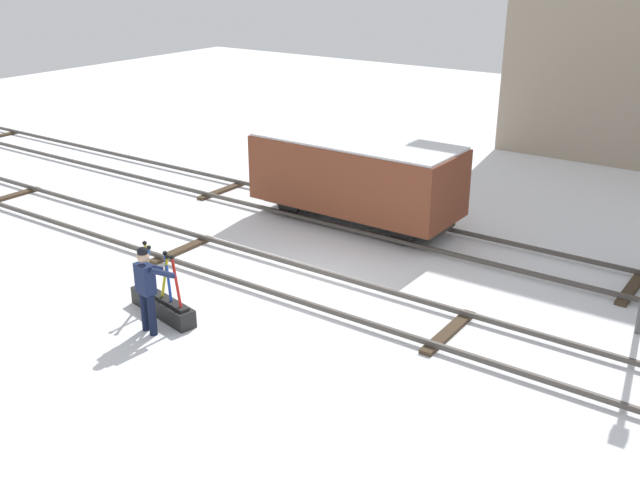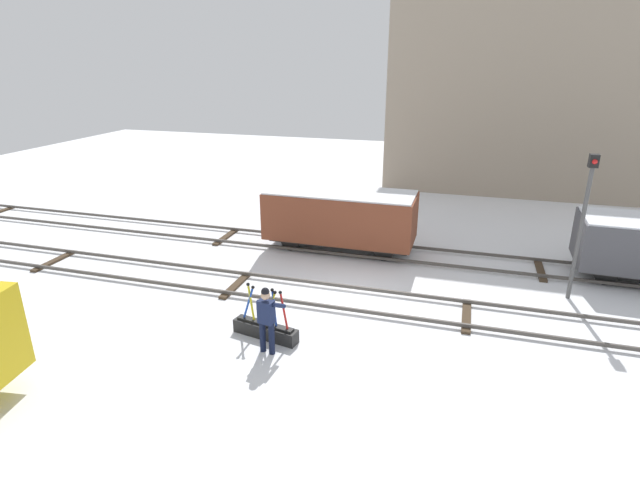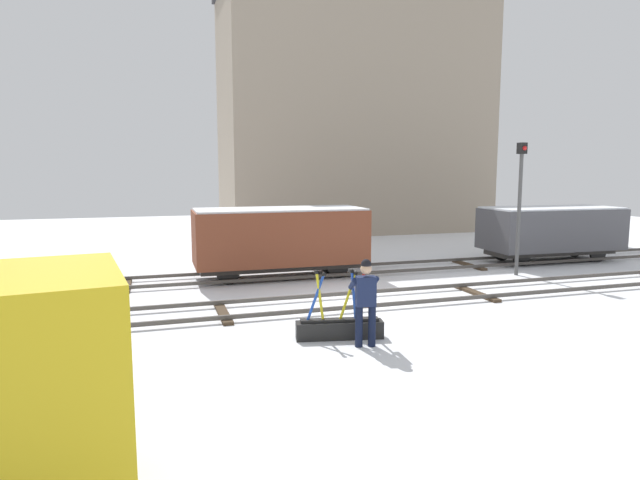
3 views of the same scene
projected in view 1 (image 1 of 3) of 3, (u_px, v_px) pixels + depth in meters
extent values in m
plane|color=white|center=(299.00, 288.00, 15.65)|extent=(60.00, 60.00, 0.00)
cube|color=#4C4742|center=(278.00, 294.00, 15.06)|extent=(44.00, 0.07, 0.10)
cube|color=#4C4742|center=(319.00, 271.00, 16.15)|extent=(44.00, 0.07, 0.10)
cube|color=#423323|center=(10.00, 197.00, 21.29)|extent=(0.24, 1.94, 0.08)
cube|color=#423323|center=(182.00, 250.00, 17.52)|extent=(0.24, 1.94, 0.08)
cube|color=#423323|center=(448.00, 332.00, 13.75)|extent=(0.24, 1.94, 0.08)
cube|color=#4C4742|center=(378.00, 236.00, 18.11)|extent=(44.00, 0.07, 0.10)
cube|color=#4C4742|center=(407.00, 220.00, 19.20)|extent=(44.00, 0.07, 0.10)
cube|color=#423323|center=(223.00, 190.00, 21.83)|extent=(0.24, 1.94, 0.08)
cube|color=#423323|center=(632.00, 288.00, 15.55)|extent=(0.24, 1.94, 0.08)
cube|color=black|center=(163.00, 307.00, 14.42)|extent=(1.84, 0.70, 0.36)
cube|color=black|center=(162.00, 297.00, 14.34)|extent=(1.63, 0.50, 0.06)
cylinder|color=#1E47B7|center=(146.00, 268.00, 14.51)|extent=(0.40, 0.13, 1.01)
sphere|color=black|center=(149.00, 247.00, 14.21)|extent=(0.09, 0.09, 0.09)
cylinder|color=yellow|center=(149.00, 268.00, 14.43)|extent=(0.20, 0.09, 1.05)
sphere|color=black|center=(145.00, 243.00, 14.29)|extent=(0.09, 0.09, 0.09)
cylinder|color=yellow|center=(165.00, 278.00, 14.06)|extent=(0.39, 0.13, 1.01)
sphere|color=black|center=(167.00, 257.00, 13.76)|extent=(0.09, 0.09, 0.09)
cylinder|color=#1E47B7|center=(168.00, 279.00, 13.96)|extent=(0.15, 0.08, 1.05)
sphere|color=black|center=(165.00, 253.00, 13.80)|extent=(0.09, 0.09, 0.09)
cylinder|color=red|center=(177.00, 284.00, 13.77)|extent=(0.25, 0.10, 1.04)
sphere|color=black|center=(172.00, 257.00, 13.65)|extent=(0.09, 0.09, 0.09)
cylinder|color=#111831|center=(145.00, 310.00, 13.77)|extent=(0.15, 0.15, 0.82)
cylinder|color=#111831|center=(152.00, 315.00, 13.60)|extent=(0.15, 0.15, 0.82)
cube|color=#192347|center=(145.00, 279.00, 13.42)|extent=(0.42, 0.31, 0.58)
sphere|color=tan|center=(143.00, 257.00, 13.26)|extent=(0.22, 0.22, 0.22)
sphere|color=black|center=(142.00, 252.00, 13.22)|extent=(0.20, 0.20, 0.20)
cylinder|color=#192347|center=(150.00, 267.00, 13.68)|extent=(0.21, 0.55, 0.34)
cylinder|color=#192347|center=(162.00, 273.00, 13.39)|extent=(0.21, 0.54, 0.36)
cube|color=#2D2B28|center=(355.00, 209.00, 19.17)|extent=(5.18, 1.33, 0.20)
cube|color=brown|center=(356.00, 174.00, 18.82)|extent=(5.45, 2.18, 1.70)
cube|color=white|center=(356.00, 141.00, 18.50)|extent=(5.35, 2.10, 0.06)
cylinder|color=black|center=(288.00, 204.00, 19.70)|extent=(0.70, 0.11, 0.70)
cylinder|color=black|center=(314.00, 193.00, 20.59)|extent=(0.70, 0.11, 0.70)
cylinder|color=black|center=(403.00, 231.00, 17.79)|extent=(0.70, 0.11, 0.70)
cylinder|color=black|center=(425.00, 218.00, 18.68)|extent=(0.70, 0.11, 0.70)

